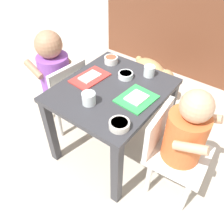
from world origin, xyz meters
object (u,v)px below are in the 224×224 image
at_px(water_cup_right, 89,99).
at_px(veggie_bowl_far, 111,60).
at_px(food_tray_right, 137,98).
at_px(veggie_bowl_near, 119,124).
at_px(seated_child_left, 55,71).
at_px(food_tray_left, 90,77).
at_px(dining_table, 112,101).
at_px(cereal_bowl_right_side, 126,75).
at_px(seated_child_right, 183,136).
at_px(dog, 152,73).
at_px(water_cup_left, 149,72).

relative_size(water_cup_right, veggie_bowl_far, 0.85).
height_order(food_tray_right, veggie_bowl_far, veggie_bowl_far).
height_order(veggie_bowl_near, veggie_bowl_far, veggie_bowl_far).
relative_size(seated_child_left, food_tray_left, 3.10).
distance_m(dining_table, food_tray_left, 0.18).
height_order(food_tray_right, veggie_bowl_near, veggie_bowl_near).
distance_m(seated_child_left, cereal_bowl_right_side, 0.46).
bearing_deg(food_tray_left, seated_child_right, -2.93).
relative_size(dog, food_tray_left, 1.86).
bearing_deg(veggie_bowl_near, veggie_bowl_far, 130.94).
bearing_deg(food_tray_left, food_tray_right, -0.00).
bearing_deg(seated_child_right, seated_child_left, 179.22).
distance_m(dining_table, food_tray_right, 0.18).
distance_m(seated_child_right, veggie_bowl_far, 0.63).
relative_size(food_tray_left, food_tray_right, 1.11).
distance_m(seated_child_right, water_cup_left, 0.42).
distance_m(veggie_bowl_near, veggie_bowl_far, 0.54).
distance_m(dining_table, water_cup_right, 0.20).
height_order(seated_child_right, cereal_bowl_right_side, seated_child_right).
height_order(seated_child_left, water_cup_left, seated_child_left).
bearing_deg(cereal_bowl_right_side, dining_table, -91.91).
distance_m(dog, veggie_bowl_near, 0.94).
bearing_deg(seated_child_right, dining_table, 176.49).
relative_size(seated_child_left, water_cup_left, 11.15).
relative_size(dining_table, cereal_bowl_right_side, 7.37).
xyz_separation_m(dog, food_tray_right, (0.25, -0.63, 0.28)).
bearing_deg(food_tray_right, veggie_bowl_near, -78.37).
height_order(dog, water_cup_left, water_cup_left).
relative_size(dog, cereal_bowl_right_side, 4.97).
height_order(dog, cereal_bowl_right_side, cereal_bowl_right_side).
height_order(seated_child_left, food_tray_left, seated_child_left).
height_order(dining_table, veggie_bowl_near, veggie_bowl_near).
bearing_deg(seated_child_right, food_tray_left, 177.07).
bearing_deg(dining_table, seated_child_left, -178.04).
xyz_separation_m(food_tray_right, water_cup_left, (-0.06, 0.21, 0.02)).
bearing_deg(seated_child_right, veggie_bowl_far, 158.75).
distance_m(cereal_bowl_right_side, veggie_bowl_near, 0.38).
xyz_separation_m(food_tray_right, cereal_bowl_right_side, (-0.15, 0.12, 0.01)).
relative_size(food_tray_right, water_cup_right, 2.95).
bearing_deg(food_tray_left, veggie_bowl_far, 91.85).
bearing_deg(veggie_bowl_far, dog, 81.83).
height_order(seated_child_left, food_tray_right, seated_child_left).
bearing_deg(seated_child_left, veggie_bowl_near, -17.18).
height_order(seated_child_right, water_cup_left, seated_child_right).
bearing_deg(veggie_bowl_far, water_cup_left, 4.21).
height_order(water_cup_right, veggie_bowl_near, water_cup_right).
distance_m(water_cup_left, water_cup_right, 0.40).
distance_m(seated_child_left, seated_child_right, 0.85).
bearing_deg(food_tray_left, veggie_bowl_near, -31.20).
relative_size(seated_child_left, food_tray_right, 3.44).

